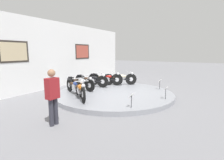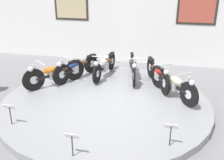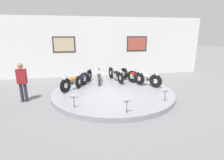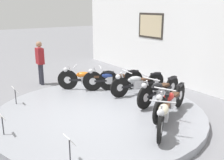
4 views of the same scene
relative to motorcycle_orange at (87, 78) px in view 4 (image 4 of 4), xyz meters
The scene contains 13 objects.
ground_plane 1.94m from the motorcycle_orange, 19.17° to the right, with size 60.00×60.00×0.00m, color slate.
display_platform 1.91m from the motorcycle_orange, 19.17° to the right, with size 5.55×5.55×0.18m, color gray.
back_wall 4.09m from the motorcycle_orange, 63.15° to the left, with size 14.00×0.22×3.82m.
motorcycle_orange is the anchor object (origin of this frame).
motorcycle_blue 0.83m from the motorcycle_orange, 56.11° to the left, with size 0.89×1.84×0.80m.
motorcycle_silver 1.67m from the motorcycle_orange, 40.28° to the left, with size 0.54×1.97×0.79m.
motorcycle_black 2.47m from the motorcycle_orange, 26.03° to the left, with size 0.59×1.97×0.80m.
motorcycle_red 3.11m from the motorcycle_orange, 12.77° to the left, with size 0.82×1.90×0.81m.
motorcycle_cream 3.50m from the motorcycle_orange, ahead, with size 1.29×1.61×0.81m.
info_placard_front_left 2.30m from the motorcycle_orange, 89.74° to the right, with size 0.26×0.11×0.51m.
info_placard_front_centre 3.50m from the motorcycle_orange, 60.04° to the right, with size 0.26×0.11×0.51m.
info_placard_front_right 4.18m from the motorcycle_orange, 33.40° to the right, with size 0.26×0.11×0.51m.
visitor_standing 2.25m from the motorcycle_orange, 158.85° to the right, with size 0.36×0.22×1.63m.
Camera 4 is at (5.54, -3.41, 2.85)m, focal length 42.00 mm.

